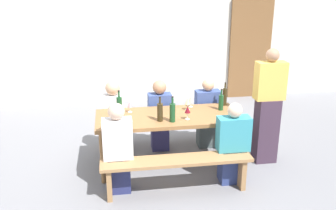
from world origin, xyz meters
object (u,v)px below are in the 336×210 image
object	(u,v)px
wine_bottle_3	(225,96)
wine_glass_1	(188,110)
seated_guest_near_1	(233,146)
wine_glass_3	(115,113)
wine_glass_4	(191,100)
wooden_door	(250,49)
seated_guest_near_0	(118,150)
bench_near	(177,166)
wine_glass_0	(130,105)
tasting_table	(168,121)
seated_guest_far_0	(114,118)
wine_bottle_1	(172,112)
seated_guest_far_2	(207,115)
wine_bottle_4	(221,102)
wine_bottle_2	(119,106)
bench_far	(161,124)
standing_host	(268,109)
seated_guest_far_1	(160,117)
wine_bottle_0	(160,112)
wine_glass_2	(188,101)

from	to	relation	value
wine_bottle_3	wine_glass_1	size ratio (longest dim) A/B	1.90
seated_guest_near_1	wine_glass_3	bearing A→B (deg)	73.02
wine_glass_4	wooden_door	bearing A→B (deg)	54.65
seated_guest_near_0	seated_guest_near_1	world-z (taller)	seated_guest_near_0
bench_near	wine_glass_0	distance (m)	1.16
tasting_table	seated_guest_far_0	world-z (taller)	seated_guest_far_0
wine_bottle_1	seated_guest_far_2	xyz separation A→B (m)	(0.67, 0.78, -0.37)
wine_bottle_4	seated_guest_near_1	size ratio (longest dim) A/B	0.29
seated_guest_near_0	wine_glass_4	bearing A→B (deg)	-51.57
wine_glass_1	wine_glass_3	world-z (taller)	wine_glass_1
wine_glass_0	wine_glass_3	size ratio (longest dim) A/B	0.91
wine_glass_3	seated_guest_near_0	bearing A→B (deg)	-88.36
seated_guest_near_0	wine_bottle_4	bearing A→B (deg)	-65.81
bench_near	wine_bottle_1	distance (m)	0.71
wine_glass_0	wine_glass_1	size ratio (longest dim) A/B	0.85
wine_bottle_2	seated_guest_near_0	distance (m)	0.76
seated_guest_far_0	bench_near	bearing A→B (deg)	29.95
wine_bottle_1	seated_guest_near_1	bearing A→B (deg)	-23.88
wooden_door	seated_guest_far_2	size ratio (longest dim) A/B	1.93
wine_bottle_2	wine_bottle_4	bearing A→B (deg)	-0.90
bench_far	seated_guest_near_1	distance (m)	1.47
wine_glass_4	standing_host	xyz separation A→B (m)	(1.02, -0.36, -0.07)
seated_guest_far_0	seated_guest_far_1	world-z (taller)	seated_guest_far_0
standing_host	wine_glass_3	bearing A→B (deg)	1.19
wine_bottle_0	wine_glass_2	bearing A→B (deg)	39.97
seated_guest_far_1	seated_guest_near_1	bearing A→B (deg)	35.48
wine_bottle_3	seated_guest_near_0	world-z (taller)	seated_guest_near_0
wooden_door	wine_glass_1	size ratio (longest dim) A/B	11.63
wine_glass_2	wine_glass_4	xyz separation A→B (m)	(0.07, 0.12, -0.02)
bench_near	bench_far	bearing A→B (deg)	90.00
wine_bottle_0	standing_host	bearing A→B (deg)	4.51
wine_bottle_4	wine_glass_1	xyz separation A→B (m)	(-0.54, -0.29, 0.01)
wine_bottle_3	wine_glass_2	size ratio (longest dim) A/B	1.97
seated_guest_near_1	standing_host	xyz separation A→B (m)	(0.65, 0.49, 0.29)
tasting_table	wine_glass_0	size ratio (longest dim) A/B	12.69
wine_bottle_2	wine_glass_3	distance (m)	0.25
wine_bottle_2	seated_guest_far_1	xyz separation A→B (m)	(0.60, 0.42, -0.35)
wine_bottle_2	seated_guest_far_0	distance (m)	0.55
wooden_door	wine_glass_4	xyz separation A→B (m)	(-1.85, -2.61, -0.20)
wine_bottle_3	bench_far	bearing A→B (deg)	155.43
wine_bottle_3	seated_guest_far_1	xyz separation A→B (m)	(-0.92, 0.25, -0.35)
seated_guest_far_1	seated_guest_far_0	bearing A→B (deg)	-90.00
bench_far	seated_guest_far_0	bearing A→B (deg)	-168.27
wooden_door	wine_glass_2	world-z (taller)	wooden_door
wine_bottle_1	wine_bottle_2	xyz separation A→B (m)	(-0.67, 0.36, 0.00)
standing_host	tasting_table	bearing A→B (deg)	-2.61
wine_glass_4	seated_guest_far_2	world-z (taller)	seated_guest_far_2
wine_glass_1	seated_guest_far_0	distance (m)	1.25
bench_near	wine_glass_4	distance (m)	1.18
seated_guest_near_0	seated_guest_near_1	xyz separation A→B (m)	(1.44, 0.00, -0.05)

